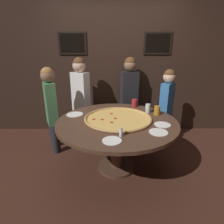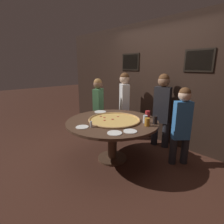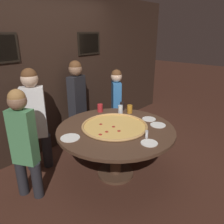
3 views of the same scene
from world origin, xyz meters
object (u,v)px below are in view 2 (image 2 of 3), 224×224
(giant_pizza, at_px, (114,120))
(drink_cup_beside_pizza, at_px, (155,120))
(dining_table, at_px, (112,128))
(white_plate_far_back, at_px, (130,131))
(drink_cup_far_right, at_px, (147,122))
(white_plate_right_side, at_px, (82,127))
(diner_centre_back, at_px, (182,122))
(diner_side_left, at_px, (98,104))
(drink_cup_near_left, at_px, (145,119))
(condiment_shaker, at_px, (91,124))
(white_plate_beside_cup, at_px, (100,112))
(diner_far_right, at_px, (162,107))
(white_plate_left_side, at_px, (115,133))
(diner_far_left, at_px, (124,101))
(drink_cup_front_edge, at_px, (148,114))

(giant_pizza, bearing_deg, drink_cup_beside_pizza, 30.72)
(dining_table, relative_size, white_plate_far_back, 7.92)
(giant_pizza, bearing_deg, drink_cup_far_right, 17.27)
(white_plate_right_side, height_order, diner_centre_back, diner_centre_back)
(drink_cup_beside_pizza, relative_size, diner_side_left, 0.10)
(drink_cup_near_left, height_order, drink_cup_far_right, drink_cup_near_left)
(white_plate_far_back, bearing_deg, drink_cup_far_right, 86.57)
(drink_cup_beside_pizza, distance_m, condiment_shaker, 1.04)
(white_plate_right_side, distance_m, white_plate_beside_cup, 0.95)
(drink_cup_near_left, bearing_deg, diner_far_right, 103.38)
(dining_table, xyz_separation_m, white_plate_beside_cup, (-0.60, 0.22, 0.13))
(white_plate_far_back, relative_size, condiment_shaker, 2.06)
(giant_pizza, xyz_separation_m, diner_centre_back, (0.87, 0.72, 0.00))
(white_plate_left_side, bearing_deg, drink_cup_beside_pizza, 78.70)
(diner_far_left, bearing_deg, condiment_shaker, 147.38)
(drink_cup_front_edge, relative_size, drink_cup_beside_pizza, 0.93)
(drink_cup_beside_pizza, distance_m, white_plate_far_back, 0.56)
(white_plate_beside_cup, height_order, diner_far_right, diner_far_right)
(giant_pizza, height_order, drink_cup_front_edge, drink_cup_front_edge)
(white_plate_beside_cup, bearing_deg, diner_centre_back, 19.88)
(diner_centre_back, bearing_deg, white_plate_far_back, 20.89)
(drink_cup_front_edge, relative_size, white_plate_beside_cup, 0.53)
(drink_cup_far_right, height_order, white_plate_left_side, drink_cup_far_right)
(drink_cup_front_edge, xyz_separation_m, diner_far_left, (-0.94, 0.38, 0.06))
(diner_centre_back, bearing_deg, white_plate_beside_cup, -29.67)
(drink_cup_front_edge, relative_size, diner_side_left, 0.09)
(drink_cup_near_left, bearing_deg, diner_centre_back, 46.95)
(drink_cup_front_edge, bearing_deg, condiment_shaker, -104.60)
(dining_table, xyz_separation_m, diner_far_right, (0.27, 1.13, 0.25))
(drink_cup_front_edge, bearing_deg, white_plate_right_side, -107.70)
(diner_far_right, bearing_deg, giant_pizza, 63.20)
(white_plate_left_side, distance_m, white_plate_right_side, 0.56)
(giant_pizza, bearing_deg, diner_far_right, 76.75)
(drink_cup_far_right, height_order, diner_far_left, diner_far_left)
(drink_cup_front_edge, height_order, white_plate_right_side, drink_cup_front_edge)
(giant_pizza, bearing_deg, diner_far_left, 124.47)
(drink_cup_far_right, distance_m, diner_centre_back, 0.63)
(drink_cup_far_right, xyz_separation_m, white_plate_beside_cup, (-1.18, 0.01, -0.06))
(drink_cup_far_right, bearing_deg, diner_far_left, 147.71)
(white_plate_far_back, height_order, diner_centre_back, diner_centre_back)
(white_plate_left_side, distance_m, diner_side_left, 1.74)
(white_plate_left_side, xyz_separation_m, white_plate_beside_cup, (-1.05, 0.60, 0.00))
(diner_far_right, bearing_deg, diner_far_left, -3.85)
(dining_table, distance_m, white_plate_beside_cup, 0.65)
(white_plate_right_side, xyz_separation_m, diner_far_left, (-0.56, 1.55, 0.11))
(diner_centre_back, distance_m, diner_far_right, 0.73)
(dining_table, height_order, diner_far_left, diner_far_left)
(giant_pizza, relative_size, condiment_shaker, 9.29)
(condiment_shaker, bearing_deg, drink_cup_far_right, 50.98)
(giant_pizza, distance_m, white_plate_beside_cup, 0.64)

